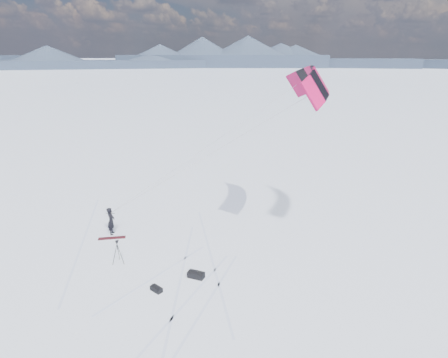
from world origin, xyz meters
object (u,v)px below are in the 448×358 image
(snowkiter, at_px, (112,234))
(gear_bag_a, at_px, (196,275))
(gear_bag_b, at_px, (156,289))
(tripod, at_px, (118,249))
(snowboard, at_px, (112,238))

(snowkiter, height_order, gear_bag_a, snowkiter)
(snowkiter, bearing_deg, gear_bag_b, -152.66)
(tripod, height_order, gear_bag_b, tripod)
(snowkiter, bearing_deg, tripod, -163.94)
(snowkiter, xyz_separation_m, gear_bag_b, (5.25, -4.61, 0.12))
(gear_bag_b, bearing_deg, tripod, 174.80)
(snowboard, bearing_deg, tripod, -76.71)
(tripod, relative_size, gear_bag_b, 1.97)
(snowkiter, relative_size, tripod, 1.31)
(snowboard, height_order, tripod, tripod)
(tripod, bearing_deg, gear_bag_b, -23.15)
(tripod, relative_size, gear_bag_a, 1.55)
(snowboard, relative_size, gear_bag_a, 1.87)
(gear_bag_a, bearing_deg, gear_bag_b, -126.31)
(snowboard, bearing_deg, gear_bag_b, -65.20)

